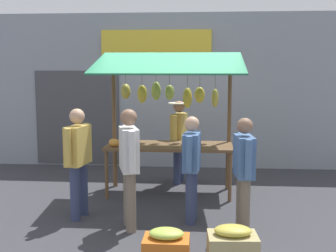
{
  "coord_description": "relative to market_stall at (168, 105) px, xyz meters",
  "views": [
    {
      "loc": [
        -0.57,
        7.5,
        2.22
      ],
      "look_at": [
        0.0,
        0.3,
        1.25
      ],
      "focal_mm": 46.6,
      "sensor_mm": 36.0,
      "label": 1
    }
  ],
  "objects": [
    {
      "name": "ground_plane",
      "position": [
        -0.03,
        0.06,
        -1.57
      ],
      "size": [
        40.0,
        40.0,
        0.0
      ],
      "primitive_type": "plane",
      "color": "#38383D"
    },
    {
      "name": "shopper_in_grey_tee",
      "position": [
        0.39,
        1.8,
        -0.6
      ],
      "size": [
        0.36,
        0.68,
        1.67
      ],
      "rotation": [
        0.0,
        0.0,
        -1.27
      ],
      "color": "#726656",
      "rests_on": "ground"
    },
    {
      "name": "shopper_in_striped_shirt",
      "position": [
        1.21,
        1.41,
        -0.62
      ],
      "size": [
        0.3,
        0.69,
        1.63
      ],
      "rotation": [
        0.0,
        0.0,
        -1.75
      ],
      "color": "navy",
      "rests_on": "ground"
    },
    {
      "name": "street_backdrop",
      "position": [
        0.02,
        -2.14,
        0.13
      ],
      "size": [
        9.0,
        0.3,
        3.4
      ],
      "color": "#8C939E",
      "rests_on": "ground"
    },
    {
      "name": "produce_crate_near",
      "position": [
        -0.2,
        2.79,
        -1.39
      ],
      "size": [
        0.53,
        0.39,
        0.39
      ],
      "color": "#D1661E",
      "rests_on": "ground"
    },
    {
      "name": "vendor_with_sunhat",
      "position": [
        -0.15,
        -0.69,
        -0.63
      ],
      "size": [
        0.41,
        0.67,
        1.59
      ],
      "rotation": [
        0.0,
        0.0,
        1.36
      ],
      "color": "navy",
      "rests_on": "ground"
    },
    {
      "name": "shopper_with_ponytail",
      "position": [
        -0.45,
        1.44,
        -0.69
      ],
      "size": [
        0.26,
        0.67,
        1.54
      ],
      "rotation": [
        0.0,
        0.0,
        -1.67
      ],
      "color": "navy",
      "rests_on": "ground"
    },
    {
      "name": "market_stall",
      "position": [
        0.0,
        0.0,
        0.0
      ],
      "size": [
        2.5,
        1.46,
        2.5
      ],
      "color": "brown",
      "rests_on": "ground"
    },
    {
      "name": "shopper_with_shopping_bag",
      "position": [
        -1.16,
        1.8,
        -0.67
      ],
      "size": [
        0.26,
        0.67,
        1.56
      ],
      "rotation": [
        0.0,
        0.0,
        -1.47
      ],
      "color": "#726656",
      "rests_on": "ground"
    },
    {
      "name": "produce_crate_side",
      "position": [
        -0.96,
        2.74,
        -1.37
      ],
      "size": [
        0.59,
        0.44,
        0.43
      ],
      "color": "tan",
      "rests_on": "ground"
    }
  ]
}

